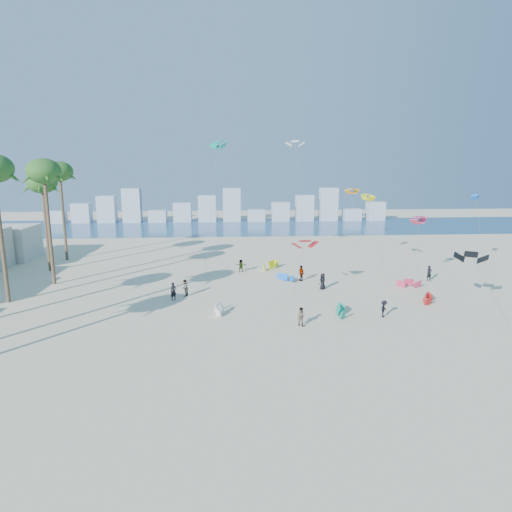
{
  "coord_description": "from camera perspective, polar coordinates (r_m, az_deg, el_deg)",
  "views": [
    {
      "loc": [
        -0.09,
        -28.76,
        13.72
      ],
      "look_at": [
        3.0,
        16.0,
        4.5
      ],
      "focal_mm": 30.65,
      "sensor_mm": 36.0,
      "label": 1
    }
  ],
  "objects": [
    {
      "name": "ground",
      "position": [
        31.86,
        -3.51,
        -13.92
      ],
      "size": [
        220.0,
        220.0,
        0.0
      ],
      "primitive_type": "plane",
      "color": "beige",
      "rests_on": "ground"
    },
    {
      "name": "flying_kites",
      "position": [
        54.07,
        11.34,
        8.5
      ],
      "size": [
        34.4,
        34.07,
        17.93
      ],
      "color": "red",
      "rests_on": "ground"
    },
    {
      "name": "ocean",
      "position": [
        101.69,
        -3.87,
        3.84
      ],
      "size": [
        220.0,
        220.0,
        0.0
      ],
      "primitive_type": "plane",
      "color": "navy",
      "rests_on": "ground"
    },
    {
      "name": "kitesurfer_near",
      "position": [
        46.43,
        -10.72,
        -4.56
      ],
      "size": [
        0.83,
        0.76,
        1.89
      ],
      "primitive_type": "imported",
      "rotation": [
        0.0,
        0.0,
        0.6
      ],
      "color": "black",
      "rests_on": "ground"
    },
    {
      "name": "kitesurfer_mid",
      "position": [
        38.8,
        5.87,
        -7.84
      ],
      "size": [
        1.03,
        1.02,
        1.68
      ],
      "primitive_type": "imported",
      "rotation": [
        0.0,
        0.0,
        2.42
      ],
      "color": "gray",
      "rests_on": "ground"
    },
    {
      "name": "grounded_kites",
      "position": [
        50.36,
        8.29,
        -3.77
      ],
      "size": [
        23.61,
        22.37,
        1.09
      ],
      "color": "silver",
      "rests_on": "ground"
    },
    {
      "name": "distant_skyline",
      "position": [
        111.27,
        -4.52,
        6.09
      ],
      "size": [
        85.0,
        3.0,
        8.4
      ],
      "color": "#9EADBF",
      "rests_on": "ground"
    },
    {
      "name": "kitesurfers_far",
      "position": [
        50.53,
        5.06,
        -3.14
      ],
      "size": [
        30.05,
        19.81,
        1.93
      ],
      "color": "black",
      "rests_on": "ground"
    }
  ]
}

